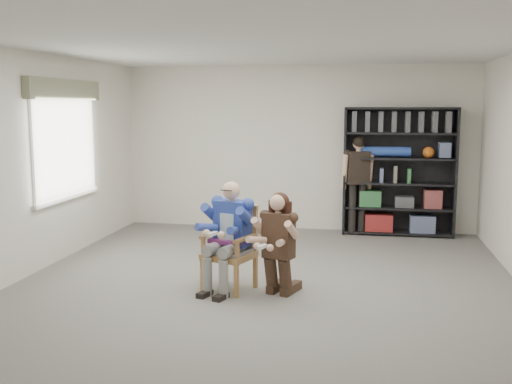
% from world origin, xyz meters
% --- Properties ---
extents(room_shell, '(6.00, 7.00, 2.80)m').
position_xyz_m(room_shell, '(0.00, 0.00, 1.40)').
color(room_shell, silver).
rests_on(room_shell, ground).
extents(floor, '(6.00, 7.00, 0.01)m').
position_xyz_m(floor, '(0.00, 0.00, 0.00)').
color(floor, slate).
rests_on(floor, ground).
extents(window_left, '(0.16, 2.00, 1.75)m').
position_xyz_m(window_left, '(-2.95, 1.00, 1.63)').
color(window_left, white).
rests_on(window_left, room_shell).
extents(armchair, '(0.72, 0.71, 0.98)m').
position_xyz_m(armchair, '(-0.38, -0.14, 0.49)').
color(armchair, olive).
rests_on(armchair, floor).
extents(seated_man, '(0.77, 0.91, 1.28)m').
position_xyz_m(seated_man, '(-0.38, -0.14, 0.64)').
color(seated_man, '#284998').
rests_on(seated_man, floor).
extents(kneeling_woman, '(0.72, 0.91, 1.17)m').
position_xyz_m(kneeling_woman, '(0.20, -0.26, 0.59)').
color(kneeling_woman, '#332318').
rests_on(kneeling_woman, floor).
extents(bookshelf, '(1.80, 0.38, 2.10)m').
position_xyz_m(bookshelf, '(1.70, 3.28, 1.05)').
color(bookshelf, black).
rests_on(bookshelf, floor).
extents(standing_man, '(0.57, 0.45, 1.63)m').
position_xyz_m(standing_man, '(1.04, 3.19, 0.81)').
color(standing_man, black).
rests_on(standing_man, floor).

